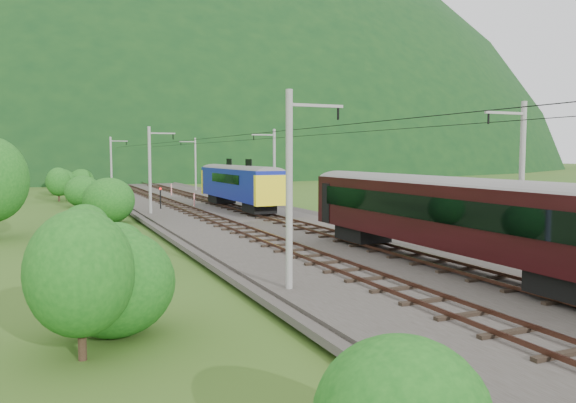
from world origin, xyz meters
name	(u,v)px	position (x,y,z in m)	size (l,w,h in m)	color
ground	(415,282)	(0.00, 0.00, 0.00)	(600.00, 600.00, 0.00)	#2D591B
railbed	(316,246)	(0.00, 10.00, 0.15)	(14.00, 220.00, 0.30)	#38332D
track_left	(280,245)	(-2.40, 10.00, 0.37)	(2.40, 220.00, 0.27)	#512E22
track_right	(350,240)	(2.40, 10.00, 0.37)	(2.40, 220.00, 0.27)	#512E22
catenary_left	(151,168)	(-6.12, 32.00, 4.50)	(2.54, 192.28, 8.00)	gray
catenary_right	(274,167)	(6.12, 32.00, 4.50)	(2.54, 192.28, 8.00)	gray
overhead_wires	(317,132)	(0.00, 10.00, 7.10)	(4.83, 198.00, 0.03)	black
mountain_main	(79,167)	(0.00, 260.00, 0.00)	(504.00, 360.00, 244.00)	black
hazard_post_near	(194,200)	(-0.65, 37.68, 0.98)	(0.15, 0.15, 1.36)	red
hazard_post_far	(171,189)	(0.52, 54.78, 1.07)	(0.16, 0.16, 1.54)	red
signal	(160,196)	(-4.50, 36.06, 1.55)	(0.24, 0.24, 2.13)	black
vegetation_left	(75,205)	(-13.21, 22.19, 2.16)	(13.21, 143.46, 6.97)	#165216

